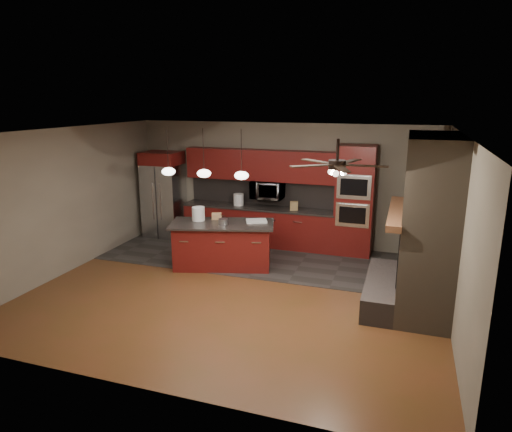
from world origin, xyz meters
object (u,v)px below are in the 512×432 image
at_px(oven_tower, 355,201).
at_px(kitchen_island, 223,245).
at_px(microwave, 268,190).
at_px(paint_can, 223,222).
at_px(counter_bucket, 239,200).
at_px(counter_box, 294,206).
at_px(white_bucket, 198,214).
at_px(refrigerator, 164,195).
at_px(paint_tray, 256,221).
at_px(cardboard_box, 217,216).

bearing_deg(oven_tower, kitchen_island, -145.54).
distance_m(microwave, paint_can, 1.87).
xyz_separation_m(counter_bucket, counter_box, (1.34, -0.05, -0.04)).
distance_m(microwave, counter_bucket, 0.74).
distance_m(white_bucket, paint_can, 0.62).
distance_m(oven_tower, kitchen_island, 3.00).
height_order(microwave, paint_can, microwave).
height_order(refrigerator, paint_tray, refrigerator).
relative_size(paint_can, cardboard_box, 0.92).
distance_m(oven_tower, paint_can, 2.92).
distance_m(cardboard_box, counter_box, 1.88).
bearing_deg(paint_tray, counter_bucket, 99.78).
bearing_deg(counter_bucket, white_bucket, -99.34).
bearing_deg(white_bucket, kitchen_island, -4.06).
bearing_deg(oven_tower, counter_box, -178.16).
height_order(refrigerator, kitchen_island, refrigerator).
xyz_separation_m(microwave, counter_box, (0.65, -0.10, -0.30)).
distance_m(white_bucket, paint_tray, 1.19).
bearing_deg(counter_box, paint_can, -135.87).
height_order(oven_tower, kitchen_island, oven_tower).
xyz_separation_m(microwave, paint_can, (-0.36, -1.81, -0.32)).
bearing_deg(kitchen_island, white_bucket, 160.35).
height_order(refrigerator, paint_can, refrigerator).
bearing_deg(counter_box, cardboard_box, -149.06).
xyz_separation_m(refrigerator, cardboard_box, (1.97, -1.33, -0.06)).
relative_size(cardboard_box, counter_bucket, 0.73).
height_order(oven_tower, cardboard_box, oven_tower).
distance_m(counter_bucket, counter_box, 1.34).
bearing_deg(kitchen_island, refrigerator, 128.88).
xyz_separation_m(refrigerator, counter_box, (3.27, 0.03, -0.05)).
bearing_deg(paint_can, counter_bucket, 100.77).
relative_size(oven_tower, white_bucket, 8.57).
bearing_deg(paint_can, oven_tower, 36.90).
relative_size(kitchen_island, counter_bucket, 8.23).
distance_m(oven_tower, microwave, 1.98).
xyz_separation_m(oven_tower, counter_box, (-1.32, -0.04, -0.20)).
xyz_separation_m(oven_tower, refrigerator, (-4.60, -0.07, -0.15)).
distance_m(kitchen_island, paint_tray, 0.84).
distance_m(refrigerator, counter_box, 3.27).
relative_size(oven_tower, microwave, 3.25).
bearing_deg(paint_can, cardboard_box, 129.46).
distance_m(microwave, refrigerator, 2.64).
xyz_separation_m(refrigerator, paint_can, (2.26, -1.68, -0.06)).
distance_m(white_bucket, counter_bucket, 1.64).
relative_size(refrigerator, white_bucket, 7.51).
height_order(counter_bucket, counter_box, counter_bucket).
bearing_deg(refrigerator, white_bucket, -42.65).
height_order(paint_can, cardboard_box, cardboard_box).
xyz_separation_m(paint_tray, counter_bucket, (-0.89, 1.35, 0.09)).
height_order(white_bucket, paint_tray, white_bucket).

